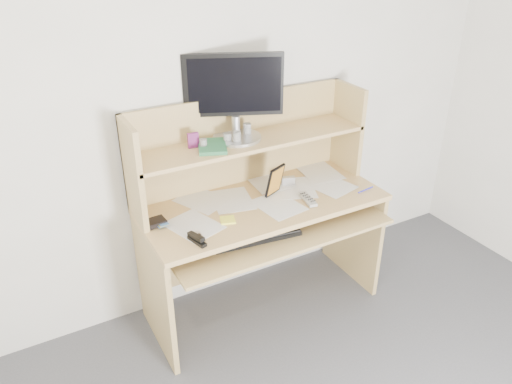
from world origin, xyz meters
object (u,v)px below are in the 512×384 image
desk (257,204)px  tv_remote (308,199)px  keyboard (254,234)px  monitor (234,94)px  game_case (275,180)px

desk → tv_remote: size_ratio=8.36×
keyboard → monitor: (0.08, 0.38, 0.67)m
desk → tv_remote: desk is taller
game_case → desk: bearing=129.9°
keyboard → monitor: size_ratio=0.98×
keyboard → monitor: monitor is taller
tv_remote → monitor: size_ratio=0.32×
keyboard → game_case: (0.24, 0.19, 0.18)m
desk → game_case: bearing=-26.3°
game_case → monitor: 0.54m
tv_remote → game_case: 0.22m
tv_remote → monitor: bearing=140.9°
keyboard → tv_remote: size_ratio=3.04×
desk → monitor: (-0.07, 0.14, 0.64)m
keyboard → desk: bearing=65.6°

